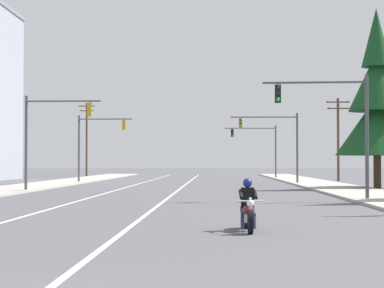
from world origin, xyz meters
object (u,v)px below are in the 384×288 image
motorcycle_with_rider (248,210)px  utility_pole_left_far (87,137)px  traffic_signal_mid_right (277,136)px  traffic_signal_far_right (260,143)px  conifer_tree_right_verge_far (377,106)px  traffic_signal_near_left (48,128)px  traffic_signal_near_right (336,117)px  utility_pole_right_far (338,136)px  traffic_signal_mid_left (94,138)px

motorcycle_with_rider → utility_pole_left_far: utility_pole_left_far is taller
traffic_signal_mid_right → traffic_signal_far_right: same height
conifer_tree_right_verge_far → traffic_signal_near_left: bearing=-166.9°
conifer_tree_right_verge_far → traffic_signal_near_right: bearing=-110.2°
traffic_signal_near_right → conifer_tree_right_verge_far: (5.55, 15.06, 1.80)m
traffic_signal_near_right → traffic_signal_near_left: same height
conifer_tree_right_verge_far → traffic_signal_far_right: bearing=101.5°
traffic_signal_near_right → utility_pole_right_far: bearing=79.6°
traffic_signal_mid_right → motorcycle_with_rider: bearing=-96.4°
traffic_signal_near_left → traffic_signal_far_right: size_ratio=1.00×
traffic_signal_near_left → traffic_signal_mid_left: 18.28m
traffic_signal_near_right → conifer_tree_right_verge_far: conifer_tree_right_verge_far is taller
traffic_signal_near_right → utility_pole_left_far: 63.21m
traffic_signal_mid_right → utility_pole_left_far: size_ratio=0.62×
traffic_signal_mid_left → utility_pole_right_far: utility_pole_right_far is taller
traffic_signal_near_right → conifer_tree_right_verge_far: 16.15m
utility_pole_right_far → conifer_tree_right_verge_far: conifer_tree_right_verge_far is taller
motorcycle_with_rider → traffic_signal_near_right: 15.83m
traffic_signal_near_left → utility_pole_left_far: 49.26m
traffic_signal_mid_left → traffic_signal_far_right: bearing=46.9°
motorcycle_with_rider → traffic_signal_near_right: traffic_signal_near_right is taller
motorcycle_with_rider → utility_pole_right_far: (11.59, 50.51, 4.01)m
utility_pole_right_far → utility_pole_left_far: utility_pole_left_far is taller
traffic_signal_mid_left → traffic_signal_near_right: bearing=-58.9°
traffic_signal_far_right → traffic_signal_mid_right: bearing=-89.5°
conifer_tree_right_verge_far → utility_pole_left_far: bearing=123.7°
motorcycle_with_rider → conifer_tree_right_verge_far: 31.93m
traffic_signal_far_right → utility_pole_right_far: utility_pole_right_far is taller
utility_pole_left_far → motorcycle_with_rider: bearing=-75.9°
traffic_signal_mid_left → utility_pole_left_far: size_ratio=0.62×
utility_pole_right_far → conifer_tree_right_verge_far: 20.93m
traffic_signal_near_right → traffic_signal_far_right: bearing=90.8°
traffic_signal_near_right → traffic_signal_near_left: 19.44m
utility_pole_right_far → traffic_signal_near_left: bearing=-131.8°
utility_pole_left_far → utility_pole_right_far: bearing=-37.1°
traffic_signal_near_right → utility_pole_right_far: (6.56, 35.93, 0.48)m
traffic_signal_far_right → utility_pole_left_far: size_ratio=0.62×
conifer_tree_right_verge_far → motorcycle_with_rider: bearing=-109.6°
motorcycle_with_rider → traffic_signal_mid_right: (4.52, 40.54, 3.57)m
traffic_signal_far_right → conifer_tree_right_verge_far: (6.23, -30.53, 1.75)m
motorcycle_with_rider → traffic_signal_far_right: bearing=85.9°
utility_pole_right_far → traffic_signal_near_right: bearing=-100.4°
motorcycle_with_rider → traffic_signal_near_right: (5.03, 14.59, 3.53)m
motorcycle_with_rider → conifer_tree_right_verge_far: conifer_tree_right_verge_far is taller
traffic_signal_far_right → conifer_tree_right_verge_far: size_ratio=0.48×
traffic_signal_far_right → motorcycle_with_rider: bearing=-94.1°
motorcycle_with_rider → utility_pole_right_far: bearing=77.1°
motorcycle_with_rider → traffic_signal_mid_right: bearing=83.6°
traffic_signal_far_right → utility_pole_right_far: 12.09m
traffic_signal_mid_right → utility_pole_left_far: bearing=125.1°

